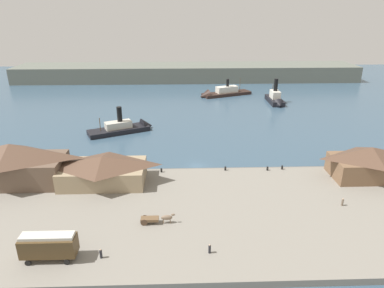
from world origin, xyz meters
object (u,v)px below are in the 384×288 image
Objects in this scene: ferry_approaching_west at (127,127)px; pedestrian_near_east_shed at (342,202)px; mooring_post_west at (225,168)px; mooring_post_center_west at (161,170)px; mooring_post_east at (282,167)px; street_tram at (49,245)px; horse_cart at (156,219)px; ferry_shed_east_terminal at (103,169)px; pedestrian_walking_west at (101,254)px; ferry_shed_central_terminal at (370,162)px; ferry_departing_north at (220,93)px; mooring_post_center_east at (267,168)px; ferry_moored_east at (276,99)px; pedestrian_by_tram at (210,249)px; ferry_shed_west_terminal at (12,163)px.

pedestrian_near_east_shed is at bearing -45.13° from ferry_approaching_west.
mooring_post_west is 14.78m from mooring_post_center_west.
street_tram is at bearing -145.82° from mooring_post_east.
horse_cart is 6.63× the size of mooring_post_west.
ferry_shed_east_terminal is at bearing -89.69° from ferry_approaching_west.
mooring_post_center_west is 34.37m from ferry_approaching_west.
ferry_shed_central_terminal is at bearing 24.92° from pedestrian_walking_west.
ferry_departing_north is (37.32, 106.73, -2.54)m from street_tram.
horse_cart is at bearing -143.64° from mooring_post_east.
mooring_post_center_east is 1.00× the size of mooring_post_center_west.
mooring_post_west is at bearing 10.48° from ferry_shed_east_terminal.
pedestrian_near_east_shed is 25.91m from mooring_post_west.
ferry_shed_central_terminal is 68.63m from ferry_approaching_west.
ferry_moored_east is (58.45, 92.92, -1.92)m from street_tram.
pedestrian_near_east_shed reaches higher than mooring_post_west.
mooring_post_west is at bearing 54.37° from horse_cart.
horse_cart is at bearing -89.95° from mooring_post_center_west.
street_tram is 49.18m from mooring_post_center_east.
pedestrian_near_east_shed reaches higher than mooring_post_east.
mooring_post_center_east is (-21.41, 4.08, -3.16)m from ferry_shed_central_terminal.
ferry_shed_central_terminal reaches higher than mooring_post_center_east.
street_tram reaches higher than pedestrian_by_tram.
street_tram is at bearing -150.18° from horse_cart.
mooring_post_center_west is at bearing -68.96° from ferry_approaching_west.
pedestrian_walking_west reaches higher than mooring_post_center_east.
ferry_departing_north is at bearing 70.73° from street_tram.
horse_cart is 0.29× the size of ferry_approaching_west.
mooring_post_west is at bearing -49.39° from ferry_approaching_west.
pedestrian_by_tram reaches higher than mooring_post_center_west.
mooring_post_east is (28.08, 20.68, -0.47)m from horse_cart.
mooring_post_center_west is (-28.10, -0.54, 0.00)m from mooring_post_east.
pedestrian_walking_west is 1.79× the size of mooring_post_east.
ferry_shed_east_terminal is 40.64m from mooring_post_east.
ferry_shed_west_terminal is 1.20× the size of ferry_shed_east_terminal.
ferry_approaching_west is (-0.20, 36.60, -3.03)m from ferry_shed_east_terminal.
ferry_shed_east_terminal is 13.21m from mooring_post_center_west.
street_tram is at bearing -165.25° from pedestrian_near_east_shed.
ferry_shed_east_terminal is at bearing -1.79° from ferry_shed_west_terminal.
ferry_departing_north is at bearing 82.80° from pedestrian_by_tram.
street_tram is 8.95× the size of mooring_post_east.
horse_cart is 3.71× the size of pedestrian_walking_west.
pedestrian_by_tram is at bearing -154.25° from pedestrian_near_east_shed.
pedestrian_walking_west is 0.08× the size of ferry_approaching_west.
pedestrian_walking_west is 36.93m from mooring_post_west.
ferry_shed_west_terminal is 13.73× the size of pedestrian_near_east_shed.
ferry_approaching_west reaches higher than mooring_post_west.
mooring_post_center_west is 0.04× the size of ferry_approaching_west.
pedestrian_walking_west is 1.79× the size of mooring_post_center_east.
ferry_shed_west_terminal is at bearing 179.97° from ferry_shed_central_terminal.
ferry_moored_east is at bearing 69.50° from pedestrian_by_tram.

